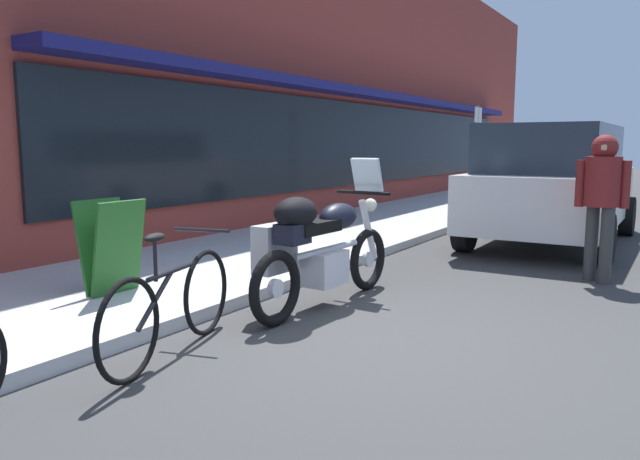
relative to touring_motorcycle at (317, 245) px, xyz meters
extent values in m
plane|color=#393939|center=(-0.56, -0.78, -0.61)|extent=(80.00, 80.00, 0.00)
cube|color=maroon|center=(8.39, 3.70, 2.57)|extent=(25.91, 0.35, 6.35)
cube|color=black|center=(8.39, 3.50, 0.94)|extent=(18.14, 0.06, 1.80)
cube|color=navy|center=(8.39, 3.28, 2.04)|extent=(18.14, 0.60, 0.16)
cube|color=#B3B3B3|center=(8.44, 2.07, -0.55)|extent=(30.00, 2.92, 0.12)
torus|color=black|center=(0.92, -0.08, -0.28)|extent=(0.66, 0.12, 0.66)
cylinder|color=silver|center=(0.92, -0.08, -0.28)|extent=(0.16, 0.07, 0.16)
torus|color=black|center=(-0.67, 0.00, -0.28)|extent=(0.66, 0.12, 0.66)
cylinder|color=silver|center=(-0.67, 0.00, -0.28)|extent=(0.16, 0.07, 0.16)
cube|color=silver|center=(0.07, -0.04, -0.23)|extent=(0.45, 0.32, 0.32)
cylinder|color=silver|center=(0.12, -0.04, -0.06)|extent=(1.04, 0.11, 0.06)
ellipsoid|color=black|center=(0.32, -0.05, 0.24)|extent=(0.53, 0.30, 0.26)
cube|color=black|center=(-0.10, -0.03, 0.18)|extent=(0.61, 0.27, 0.11)
cube|color=black|center=(-0.43, -0.01, 0.16)|extent=(0.29, 0.23, 0.18)
cylinder|color=silver|center=(0.92, -0.08, 0.04)|extent=(0.35, 0.09, 0.67)
cylinder|color=black|center=(0.80, -0.07, 0.44)|extent=(0.06, 0.62, 0.04)
cube|color=silver|center=(0.88, -0.07, 0.62)|extent=(0.16, 0.33, 0.35)
sphere|color=#EAEACC|center=(0.96, -0.08, 0.30)|extent=(0.14, 0.14, 0.14)
cube|color=#AAAAAA|center=(-0.36, 0.22, 0.00)|extent=(0.45, 0.22, 0.44)
cube|color=black|center=(-0.36, 0.33, 0.00)|extent=(0.37, 0.03, 0.03)
ellipsoid|color=black|center=(-0.38, -0.02, 0.34)|extent=(0.49, 0.34, 0.28)
torus|color=black|center=(-1.15, 0.35, -0.26)|extent=(0.69, 0.21, 0.70)
torus|color=black|center=(-2.19, 0.09, -0.26)|extent=(0.69, 0.21, 0.70)
cylinder|color=black|center=(-1.67, 0.22, 0.02)|extent=(0.58, 0.18, 0.04)
cylinder|color=black|center=(-1.87, 0.17, -0.14)|extent=(0.45, 0.15, 0.34)
cylinder|color=black|center=(-1.85, 0.17, 0.14)|extent=(0.03, 0.03, 0.30)
ellipsoid|color=black|center=(-1.85, 0.17, 0.30)|extent=(0.24, 0.15, 0.06)
cylinder|color=black|center=(-1.20, 0.34, 0.26)|extent=(0.15, 0.47, 0.03)
cube|color=silver|center=(5.26, -1.14, 0.12)|extent=(4.55, 1.88, 0.81)
cube|color=#232D38|center=(4.98, -1.14, 0.87)|extent=(3.10, 1.65, 0.69)
cube|color=#383838|center=(7.48, -1.15, -0.20)|extent=(0.17, 1.86, 0.24)
cylinder|color=black|center=(6.76, -0.22, -0.28)|extent=(0.66, 0.22, 0.66)
cylinder|color=black|center=(6.75, -2.08, -0.28)|extent=(0.66, 0.22, 0.66)
cylinder|color=black|center=(3.76, -0.21, -0.28)|extent=(0.66, 0.22, 0.66)
cylinder|color=black|center=(3.75, -2.06, -0.28)|extent=(0.66, 0.22, 0.66)
cylinder|color=#363636|center=(2.55, -2.21, -0.18)|extent=(0.14, 0.14, 0.86)
cylinder|color=#363636|center=(2.66, -2.04, -0.18)|extent=(0.14, 0.14, 0.86)
cylinder|color=maroon|center=(2.60, -2.13, 0.53)|extent=(0.41, 0.41, 0.55)
sphere|color=maroon|center=(2.60, -2.13, 0.90)|extent=(0.28, 0.28, 0.28)
sphere|color=tan|center=(2.54, -2.13, 0.90)|extent=(0.17, 0.17, 0.17)
cylinder|color=maroon|center=(2.62, -2.36, 0.50)|extent=(0.10, 0.10, 0.52)
cylinder|color=maroon|center=(2.58, -1.90, 0.50)|extent=(0.10, 0.10, 0.52)
cube|color=#1E511E|center=(-0.93, 1.64, -0.03)|extent=(0.55, 0.19, 0.90)
cube|color=#1E511E|center=(-0.93, 1.86, -0.03)|extent=(0.55, 0.19, 0.90)
cylinder|color=#59595B|center=(8.33, 1.07, 0.64)|extent=(0.07, 0.07, 2.25)
cube|color=silver|center=(8.33, 1.05, 1.57)|extent=(0.44, 0.02, 0.32)
camera|label=1|loc=(-4.79, -2.96, 0.94)|focal=34.10mm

